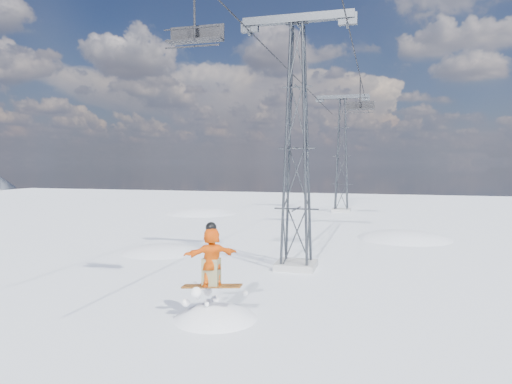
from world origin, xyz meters
TOP-DOWN VIEW (x-y plane):
  - ground at (0.00, 0.00)m, footprint 120.00×120.00m
  - snow_terrain at (-4.77, 21.24)m, footprint 39.00×37.00m
  - lift_tower_near at (0.80, 8.00)m, footprint 5.20×1.80m
  - lift_tower_far at (0.80, 33.00)m, footprint 5.20×1.80m
  - haul_cables at (0.80, 19.50)m, footprint 4.46×51.00m
  - snowboarder_jump at (-0.43, 0.67)m, footprint 4.40×4.40m
  - lift_chair_near at (-1.40, 1.59)m, footprint 1.87×0.54m
  - lift_chair_mid at (3.00, 21.00)m, footprint 2.02×0.58m

SIDE VIEW (x-z plane):
  - snow_terrain at x=-4.77m, z-range -20.59..1.41m
  - snowboarder_jump at x=-0.43m, z-range -5.12..1.89m
  - ground at x=0.00m, z-range 0.00..0.00m
  - lift_tower_near at x=0.80m, z-range -0.24..11.18m
  - lift_tower_far at x=0.80m, z-range -0.24..11.18m
  - lift_chair_mid at x=3.00m, z-range 7.60..10.10m
  - lift_chair_near at x=-1.40m, z-range 7.83..10.15m
  - haul_cables at x=0.80m, z-range 10.82..10.88m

